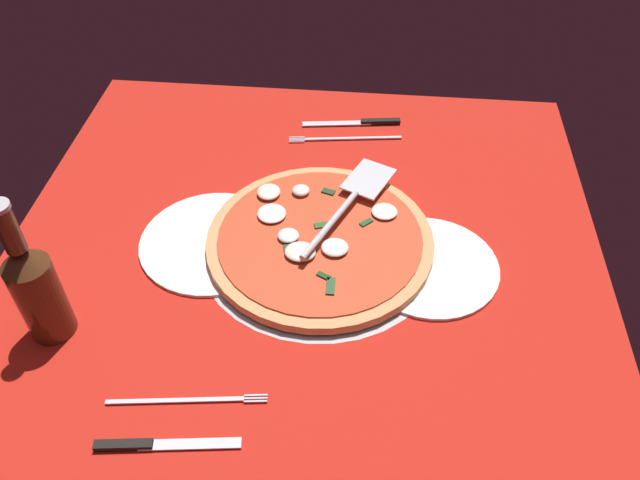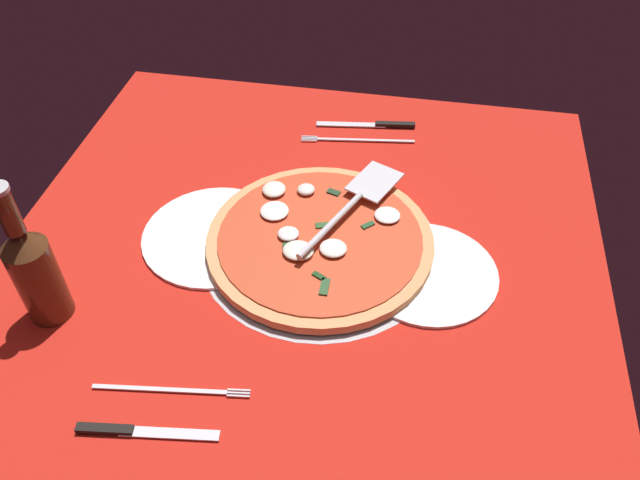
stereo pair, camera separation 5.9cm
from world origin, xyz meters
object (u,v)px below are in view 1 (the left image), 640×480
object	(u,v)px
dinner_plate_right	(429,267)
pizza	(319,240)
dinner_plate_left	(213,241)
place_setting_far	(353,132)
beer_bottle	(36,288)
place_setting_near	(171,425)
pizza_server	(350,200)

from	to	relation	value
dinner_plate_right	pizza	world-z (taller)	pizza
dinner_plate_left	place_setting_far	world-z (taller)	place_setting_far
dinner_plate_right	beer_bottle	world-z (taller)	beer_bottle
pizza	beer_bottle	xyz separation A→B (cm)	(-35.59, -20.07, 7.29)
place_setting_near	pizza_server	bearing A→B (deg)	56.64
dinner_plate_left	place_setting_near	bearing A→B (deg)	-86.96
pizza_server	place_setting_far	bearing A→B (deg)	26.58
dinner_plate_left	place_setting_near	distance (cm)	32.40
place_setting_near	beer_bottle	world-z (taller)	beer_bottle
dinner_plate_left	pizza	world-z (taller)	pizza
dinner_plate_right	place_setting_near	size ratio (longest dim) A/B	1.04
dinner_plate_right	place_setting_far	world-z (taller)	place_setting_far
dinner_plate_left	dinner_plate_right	xyz separation A→B (cm)	(34.55, -2.21, 0.00)
place_setting_far	beer_bottle	size ratio (longest dim) A/B	0.94
dinner_plate_right	pizza	bearing A→B (deg)	170.37
dinner_plate_left	place_setting_far	xyz separation A→B (cm)	(20.56, 32.83, -0.14)
pizza	place_setting_near	bearing A→B (deg)	-114.93
dinner_plate_right	pizza	xyz separation A→B (cm)	(-17.45, 2.96, 1.34)
place_setting_near	place_setting_far	distance (cm)	67.85
dinner_plate_left	place_setting_far	bearing A→B (deg)	57.95
place_setting_near	place_setting_far	xyz separation A→B (cm)	(18.84, 65.18, 0.00)
pizza	place_setting_far	xyz separation A→B (cm)	(3.45, 32.08, -1.48)
pizza_server	beer_bottle	world-z (taller)	beer_bottle
pizza	pizza_server	bearing A→B (deg)	58.66
pizza	beer_bottle	world-z (taller)	beer_bottle
dinner_plate_left	pizza_server	bearing A→B (deg)	20.42
dinner_plate_left	pizza	bearing A→B (deg)	2.51
dinner_plate_left	pizza	xyz separation A→B (cm)	(17.11, 0.75, 1.34)
pizza	beer_bottle	bearing A→B (deg)	-150.58
pizza_server	place_setting_far	distance (cm)	25.13
pizza	place_setting_near	size ratio (longest dim) A/B	1.74
dinner_plate_left	pizza_server	xyz separation A→B (cm)	(21.53, 8.02, 3.72)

